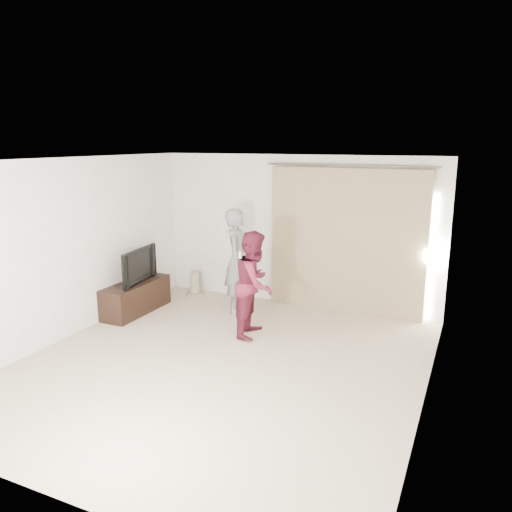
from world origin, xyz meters
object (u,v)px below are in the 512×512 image
at_px(tv_console, 136,297).
at_px(tv, 134,265).
at_px(person_man, 238,261).
at_px(person_woman, 255,284).

height_order(tv_console, tv, tv).
distance_m(tv_console, person_man, 1.82).
bearing_deg(tv, person_man, -70.45).
relative_size(tv, person_woman, 0.65).
bearing_deg(person_woman, tv_console, 178.18).
distance_m(tv, person_woman, 2.23).
height_order(tv_console, person_man, person_man).
bearing_deg(person_woman, tv, 178.18).
height_order(tv, person_woman, person_woman).
bearing_deg(tv_console, person_woman, -1.82).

